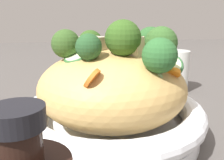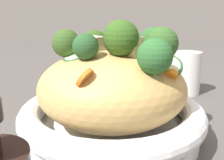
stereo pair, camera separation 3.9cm
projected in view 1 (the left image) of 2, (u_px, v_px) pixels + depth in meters
ground_plane at (112, 135)px, 0.42m from camera, size 3.00×3.00×0.00m
serving_bowl at (112, 118)px, 0.41m from camera, size 0.30×0.30×0.06m
noodle_heap at (112, 87)px, 0.39m from camera, size 0.23×0.23×0.12m
broccoli_florets at (125, 44)px, 0.37m from camera, size 0.20×0.22×0.08m
carrot_coins at (115, 60)px, 0.37m from camera, size 0.14×0.18×0.04m
zucchini_slices at (123, 61)px, 0.36m from camera, size 0.18×0.08×0.04m
chicken_chunks at (108, 48)px, 0.37m from camera, size 0.10×0.08×0.04m
drinking_glass at (175, 71)px, 0.64m from camera, size 0.07×0.07×0.11m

